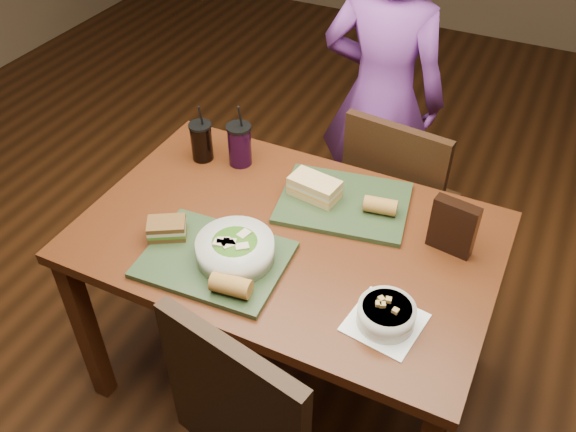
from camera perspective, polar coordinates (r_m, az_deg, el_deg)
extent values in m
plane|color=#381C0B|center=(2.49, 0.00, -14.44)|extent=(6.00, 6.00, 0.00)
cube|color=#4D220F|center=(2.28, -18.30, -10.17)|extent=(0.06, 0.06, 0.71)
cube|color=#4D220F|center=(2.67, -8.11, 0.81)|extent=(0.06, 0.06, 0.71)
cube|color=#4D220F|center=(2.37, 17.43, -7.36)|extent=(0.06, 0.06, 0.71)
cube|color=#4D220F|center=(1.94, 0.00, -2.02)|extent=(1.30, 0.85, 0.04)
cube|color=black|center=(1.56, -5.01, -17.58)|extent=(0.42, 0.12, 0.50)
cube|color=black|center=(2.58, 10.32, 0.89)|extent=(0.44, 0.44, 0.04)
cube|color=black|center=(2.28, 9.68, 3.22)|extent=(0.40, 0.08, 0.47)
cube|color=black|center=(2.63, 5.11, -3.92)|extent=(0.04, 0.04, 0.41)
cube|color=black|center=(2.58, 12.16, -6.16)|extent=(0.04, 0.04, 0.41)
cube|color=black|center=(2.88, 7.64, 0.39)|extent=(0.04, 0.04, 0.41)
cube|color=black|center=(2.82, 14.12, -1.57)|extent=(0.04, 0.04, 0.41)
imported|color=#773490|center=(2.67, 8.76, 10.81)|extent=(0.56, 0.38, 1.47)
cube|color=#27391F|center=(1.84, -6.86, -4.07)|extent=(0.44, 0.34, 0.02)
cube|color=#27391F|center=(2.03, 5.24, 1.23)|extent=(0.47, 0.39, 0.02)
cylinder|color=silver|center=(1.80, -4.96, -3.16)|extent=(0.23, 0.23, 0.07)
ellipsoid|color=#427219|center=(1.79, -4.98, -2.85)|extent=(0.19, 0.19, 0.06)
cube|color=beige|center=(1.75, -4.31, -2.88)|extent=(0.05, 0.04, 0.01)
cube|color=beige|center=(1.76, -5.58, -2.70)|extent=(0.04, 0.05, 0.01)
cube|color=beige|center=(1.77, -6.37, -2.55)|extent=(0.04, 0.03, 0.01)
cube|color=beige|center=(1.78, -6.07, -2.32)|extent=(0.05, 0.04, 0.01)
cube|color=beige|center=(1.77, -5.49, -2.44)|extent=(0.05, 0.04, 0.01)
cube|color=beige|center=(1.79, -4.14, -1.71)|extent=(0.04, 0.04, 0.01)
cube|color=white|center=(1.69, 9.05, -9.81)|extent=(0.21, 0.21, 0.00)
cylinder|color=silver|center=(1.67, 9.17, -9.10)|extent=(0.16, 0.16, 0.06)
cylinder|color=black|center=(1.65, 9.26, -8.56)|extent=(0.13, 0.13, 0.01)
cube|color=#B28947|center=(1.66, 8.72, -7.69)|extent=(0.02, 0.02, 0.01)
cube|color=#B28947|center=(1.66, 9.39, -7.74)|extent=(0.02, 0.02, 0.01)
cube|color=#B28947|center=(1.64, 8.84, -8.21)|extent=(0.02, 0.02, 0.01)
cube|color=#B28947|center=(1.63, 10.03, -8.73)|extent=(0.02, 0.02, 0.01)
cube|color=#B28947|center=(1.64, 8.46, -8.13)|extent=(0.02, 0.02, 0.01)
cube|color=#593819|center=(1.92, -11.19, -1.57)|extent=(0.14, 0.13, 0.02)
cube|color=#3F721E|center=(1.92, -11.24, -1.28)|extent=(0.14, 0.13, 0.01)
cube|color=beige|center=(1.91, -11.28, -1.02)|extent=(0.14, 0.13, 0.01)
cube|color=#593819|center=(1.90, -11.34, -0.71)|extent=(0.14, 0.13, 0.02)
cube|color=tan|center=(2.04, 2.49, 2.20)|extent=(0.18, 0.11, 0.02)
cube|color=orange|center=(2.03, 2.50, 2.53)|extent=(0.18, 0.11, 0.01)
cube|color=beige|center=(2.02, 2.51, 2.75)|extent=(0.18, 0.11, 0.01)
cube|color=tan|center=(2.01, 2.52, 3.16)|extent=(0.18, 0.11, 0.02)
cylinder|color=#AD7533|center=(1.71, -5.36, -6.47)|extent=(0.12, 0.07, 0.06)
cylinder|color=#AD7533|center=(1.98, 8.64, 0.96)|extent=(0.11, 0.07, 0.05)
cylinder|color=black|center=(2.23, -8.08, 6.82)|extent=(0.08, 0.08, 0.14)
cylinder|color=black|center=(2.19, -8.26, 8.39)|extent=(0.08, 0.08, 0.01)
cylinder|color=black|center=(2.17, -8.16, 9.22)|extent=(0.01, 0.02, 0.09)
cylinder|color=black|center=(2.19, -4.55, 6.56)|extent=(0.08, 0.08, 0.15)
cylinder|color=black|center=(2.15, -4.66, 8.28)|extent=(0.09, 0.09, 0.01)
cylinder|color=black|center=(2.12, -4.49, 9.19)|extent=(0.01, 0.02, 0.09)
cube|color=black|center=(1.88, 15.20, -1.00)|extent=(0.14, 0.06, 0.18)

